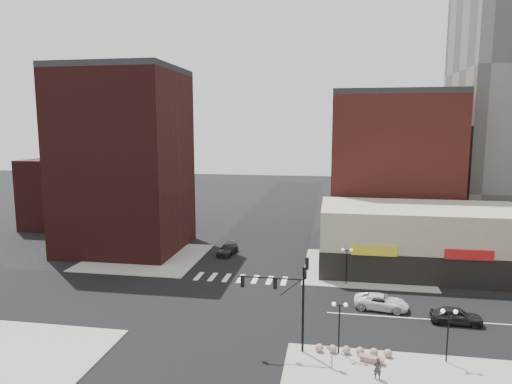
# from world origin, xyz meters

# --- Properties ---
(ground) EXTENTS (240.00, 240.00, 0.00)m
(ground) POSITION_xyz_m (0.00, 0.00, 0.00)
(ground) COLOR black
(ground) RESTS_ON ground
(road_ew) EXTENTS (200.00, 14.00, 0.02)m
(road_ew) POSITION_xyz_m (0.00, 0.00, 0.01)
(road_ew) COLOR black
(road_ew) RESTS_ON ground
(road_ns) EXTENTS (14.00, 200.00, 0.02)m
(road_ns) POSITION_xyz_m (0.00, 0.00, 0.01)
(road_ns) COLOR black
(road_ns) RESTS_ON ground
(sidewalk_nw) EXTENTS (15.00, 15.00, 0.12)m
(sidewalk_nw) POSITION_xyz_m (-14.50, 14.50, 0.06)
(sidewalk_nw) COLOR gray
(sidewalk_nw) RESTS_ON ground
(sidewalk_ne) EXTENTS (15.00, 15.00, 0.12)m
(sidewalk_ne) POSITION_xyz_m (14.50, 14.50, 0.06)
(sidewalk_ne) COLOR gray
(sidewalk_ne) RESTS_ON ground
(building_nw) EXTENTS (16.00, 15.00, 25.00)m
(building_nw) POSITION_xyz_m (-19.00, 18.50, 12.50)
(building_nw) COLOR #391312
(building_nw) RESTS_ON ground
(building_nw_low) EXTENTS (20.00, 18.00, 12.00)m
(building_nw_low) POSITION_xyz_m (-32.00, 34.00, 6.00)
(building_nw_low) COLOR #391312
(building_nw_low) RESTS_ON ground
(building_ne_midrise) EXTENTS (18.00, 15.00, 22.00)m
(building_ne_midrise) POSITION_xyz_m (19.00, 29.50, 11.00)
(building_ne_midrise) COLOR maroon
(building_ne_midrise) RESTS_ON ground
(building_ne_row) EXTENTS (24.20, 12.20, 8.00)m
(building_ne_row) POSITION_xyz_m (21.00, 15.00, 3.30)
(building_ne_row) COLOR #B7AC92
(building_ne_row) RESTS_ON ground
(traffic_signal) EXTENTS (5.59, 3.09, 7.77)m
(traffic_signal) POSITION_xyz_m (7.24, -7.83, 4.96)
(traffic_signal) COLOR black
(traffic_signal) RESTS_ON ground
(street_lamp_se_a) EXTENTS (1.22, 0.32, 4.16)m
(street_lamp_se_a) POSITION_xyz_m (11.00, -8.00, 3.29)
(street_lamp_se_a) COLOR black
(street_lamp_se_a) RESTS_ON sidewalk_se
(street_lamp_se_b) EXTENTS (1.22, 0.32, 4.16)m
(street_lamp_se_b) POSITION_xyz_m (19.00, -8.00, 3.29)
(street_lamp_se_b) COLOR black
(street_lamp_se_b) RESTS_ON sidewalk_se
(street_lamp_ne) EXTENTS (1.22, 0.32, 4.16)m
(street_lamp_ne) POSITION_xyz_m (12.00, 8.00, 3.29)
(street_lamp_ne) COLOR black
(street_lamp_ne) RESTS_ON sidewalk_ne
(bollard_row) EXTENTS (5.88, 0.63, 0.63)m
(bollard_row) POSITION_xyz_m (12.13, -8.00, 0.43)
(bollard_row) COLOR #A1806F
(bollard_row) RESTS_ON sidewalk_se
(white_suv) EXTENTS (5.47, 3.08, 1.44)m
(white_suv) POSITION_xyz_m (15.20, 1.80, 0.72)
(white_suv) COLOR silver
(white_suv) RESTS_ON ground
(dark_sedan_east) EXTENTS (4.55, 1.98, 1.53)m
(dark_sedan_east) POSITION_xyz_m (21.54, -0.53, 0.76)
(dark_sedan_east) COLOR black
(dark_sedan_east) RESTS_ON ground
(dark_sedan_north) EXTENTS (2.43, 5.00, 1.40)m
(dark_sedan_north) POSITION_xyz_m (-3.96, 17.96, 0.70)
(dark_sedan_north) COLOR black
(dark_sedan_north) RESTS_ON ground
(pedestrian) EXTENTS (0.63, 0.46, 1.57)m
(pedestrian) POSITION_xyz_m (13.64, -11.25, 0.91)
(pedestrian) COLOR #2B272D
(pedestrian) RESTS_ON sidewalk_se
(stone_bench) EXTENTS (1.94, 1.08, 0.43)m
(stone_bench) POSITION_xyz_m (13.44, -9.00, 0.35)
(stone_bench) COLOR #88655E
(stone_bench) RESTS_ON sidewalk_se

